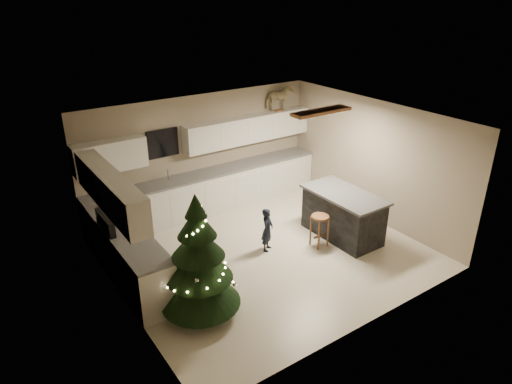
# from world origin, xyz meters

# --- Properties ---
(ground_plane) EXTENTS (5.50, 5.50, 0.00)m
(ground_plane) POSITION_xyz_m (0.00, 0.00, 0.00)
(ground_plane) COLOR beige
(room_shell) EXTENTS (5.52, 5.02, 2.61)m
(room_shell) POSITION_xyz_m (0.02, 0.00, 1.75)
(room_shell) COLOR gray
(room_shell) RESTS_ON ground_plane
(cabinetry) EXTENTS (5.50, 3.20, 2.00)m
(cabinetry) POSITION_xyz_m (-0.91, 1.65, 0.76)
(cabinetry) COLOR silver
(cabinetry) RESTS_ON ground_plane
(island) EXTENTS (0.90, 1.70, 0.95)m
(island) POSITION_xyz_m (1.65, -0.33, 0.48)
(island) COLOR black
(island) RESTS_ON ground_plane
(bar_stool) EXTENTS (0.34, 0.34, 0.65)m
(bar_stool) POSITION_xyz_m (1.01, -0.35, 0.49)
(bar_stool) COLOR brown
(bar_stool) RESTS_ON ground_plane
(christmas_tree) EXTENTS (1.28, 1.23, 2.04)m
(christmas_tree) POSITION_xyz_m (-1.85, -0.83, 0.84)
(christmas_tree) COLOR #3F2816
(christmas_tree) RESTS_ON ground_plane
(toddler) EXTENTS (0.38, 0.36, 0.87)m
(toddler) POSITION_xyz_m (0.08, 0.09, 0.44)
(toddler) COLOR black
(toddler) RESTS_ON ground_plane
(rocking_horse) EXTENTS (0.67, 0.34, 0.58)m
(rocking_horse) POSITION_xyz_m (2.02, 2.33, 2.30)
(rocking_horse) COLOR brown
(rocking_horse) RESTS_ON cabinetry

